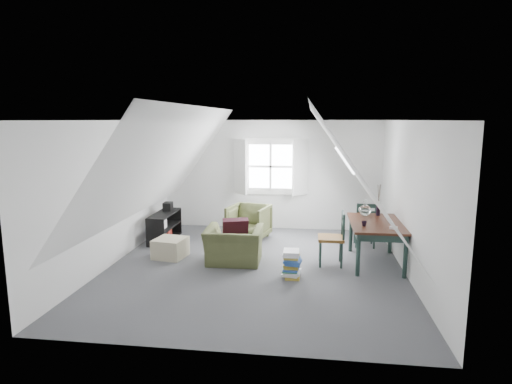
# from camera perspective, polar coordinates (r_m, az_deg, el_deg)

# --- Properties ---
(floor) EXTENTS (5.50, 5.50, 0.00)m
(floor) POSITION_cam_1_polar(r_m,az_deg,el_deg) (7.48, -0.13, -9.98)
(floor) COLOR #47484C
(floor) RESTS_ON ground
(ceiling) EXTENTS (5.50, 5.50, 0.00)m
(ceiling) POSITION_cam_1_polar(r_m,az_deg,el_deg) (7.04, -0.13, 9.55)
(ceiling) COLOR white
(ceiling) RESTS_ON wall_back
(wall_back) EXTENTS (5.00, 0.00, 5.00)m
(wall_back) POSITION_cam_1_polar(r_m,az_deg,el_deg) (9.86, 1.97, 2.28)
(wall_back) COLOR silver
(wall_back) RESTS_ON ground
(wall_front) EXTENTS (5.00, 0.00, 5.00)m
(wall_front) POSITION_cam_1_polar(r_m,az_deg,el_deg) (4.51, -4.75, -6.62)
(wall_front) COLOR silver
(wall_front) RESTS_ON ground
(wall_left) EXTENTS (0.00, 5.50, 5.50)m
(wall_left) POSITION_cam_1_polar(r_m,az_deg,el_deg) (7.88, -18.47, -0.07)
(wall_left) COLOR silver
(wall_left) RESTS_ON ground
(wall_right) EXTENTS (0.00, 5.50, 5.50)m
(wall_right) POSITION_cam_1_polar(r_m,az_deg,el_deg) (7.27, 19.81, -0.93)
(wall_right) COLOR silver
(wall_right) RESTS_ON ground
(slope_left) EXTENTS (3.19, 5.50, 4.48)m
(slope_left) POSITION_cam_1_polar(r_m,az_deg,el_deg) (7.44, -12.07, 3.75)
(slope_left) COLOR white
(slope_left) RESTS_ON wall_left
(slope_right) EXTENTS (3.19, 5.50, 4.48)m
(slope_right) POSITION_cam_1_polar(r_m,az_deg,el_deg) (7.05, 12.48, 3.42)
(slope_right) COLOR white
(slope_right) RESTS_ON wall_right
(dormer_window) EXTENTS (1.71, 0.35, 1.30)m
(dormer_window) POSITION_cam_1_polar(r_m,az_deg,el_deg) (9.76, 1.94, 3.39)
(dormer_window) COLOR white
(dormer_window) RESTS_ON wall_back
(skylight) EXTENTS (0.35, 0.75, 0.47)m
(skylight) POSITION_cam_1_polar(r_m,az_deg,el_deg) (8.34, 11.71, 4.17)
(skylight) COLOR white
(skylight) RESTS_ON slope_right
(armchair_near) EXTENTS (1.00, 0.88, 0.64)m
(armchair_near) POSITION_cam_1_polar(r_m,az_deg,el_deg) (7.71, -2.95, -9.38)
(armchair_near) COLOR #454B26
(armchair_near) RESTS_ON floor
(armchair_far) EXTENTS (0.96, 0.98, 0.73)m
(armchair_far) POSITION_cam_1_polar(r_m,az_deg,el_deg) (9.17, -0.96, -6.25)
(armchair_far) COLOR #454B26
(armchair_far) RESTS_ON floor
(throw_pillow) EXTENTS (0.51, 0.38, 0.47)m
(throw_pillow) POSITION_cam_1_polar(r_m,az_deg,el_deg) (7.69, -2.79, -5.14)
(throw_pillow) COLOR #360E19
(throw_pillow) RESTS_ON armchair_near
(ottoman) EXTENTS (0.61, 0.61, 0.36)m
(ottoman) POSITION_cam_1_polar(r_m,az_deg,el_deg) (8.09, -11.34, -7.31)
(ottoman) COLOR tan
(ottoman) RESTS_ON floor
(dining_table) EXTENTS (0.90, 1.49, 0.75)m
(dining_table) POSITION_cam_1_polar(r_m,az_deg,el_deg) (7.77, 15.76, -4.60)
(dining_table) COLOR #36180E
(dining_table) RESTS_ON floor
(demijohn) EXTENTS (0.21, 0.21, 0.30)m
(demijohn) POSITION_cam_1_polar(r_m,az_deg,el_deg) (8.13, 14.33, -2.31)
(demijohn) COLOR silver
(demijohn) RESTS_ON dining_table
(vase_twigs) EXTENTS (0.08, 0.08, 0.59)m
(vase_twigs) POSITION_cam_1_polar(r_m,az_deg,el_deg) (8.26, 15.98, -2.14)
(vase_twigs) COLOR black
(vase_twigs) RESTS_ON dining_table
(cup) EXTENTS (0.10, 0.10, 0.08)m
(cup) POSITION_cam_1_polar(r_m,az_deg,el_deg) (7.42, 14.20, -4.41)
(cup) COLOR black
(cup) RESTS_ON dining_table
(paper_box) EXTENTS (0.14, 0.12, 0.04)m
(paper_box) POSITION_cam_1_polar(r_m,az_deg,el_deg) (7.34, 17.84, -4.58)
(paper_box) COLOR white
(paper_box) RESTS_ON dining_table
(dining_chair_far) EXTENTS (0.42, 0.42, 0.90)m
(dining_chair_far) POSITION_cam_1_polar(r_m,az_deg,el_deg) (8.79, 14.33, -4.08)
(dining_chair_far) COLOR brown
(dining_chair_far) RESTS_ON floor
(dining_chair_near) EXTENTS (0.44, 0.44, 0.94)m
(dining_chair_near) POSITION_cam_1_polar(r_m,az_deg,el_deg) (7.58, 10.25, -5.97)
(dining_chair_near) COLOR brown
(dining_chair_near) RESTS_ON floor
(media_shelf) EXTENTS (0.38, 1.14, 0.58)m
(media_shelf) POSITION_cam_1_polar(r_m,az_deg,el_deg) (9.19, -12.17, -4.75)
(media_shelf) COLOR black
(media_shelf) RESTS_ON floor
(electronics_box) EXTENTS (0.18, 0.25, 0.19)m
(electronics_box) POSITION_cam_1_polar(r_m,az_deg,el_deg) (9.36, -11.66, -1.94)
(electronics_box) COLOR black
(electronics_box) RESTS_ON media_shelf
(magazine_stack) EXTENTS (0.33, 0.39, 0.44)m
(magazine_stack) POSITION_cam_1_polar(r_m,az_deg,el_deg) (6.97, 4.79, -9.56)
(magazine_stack) COLOR #B29933
(magazine_stack) RESTS_ON floor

